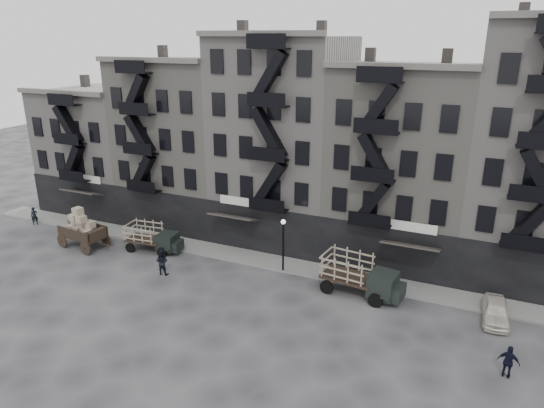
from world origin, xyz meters
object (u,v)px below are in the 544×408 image
at_px(pedestrian_west, 34,216).
at_px(pedestrian_mid, 162,262).
at_px(stake_truck_west, 152,236).
at_px(stake_truck_east, 360,273).
at_px(policeman, 509,362).
at_px(car_east, 495,311).
at_px(horse, 70,220).
at_px(wagon, 81,225).

distance_m(pedestrian_west, pedestrian_mid, 17.50).
height_order(stake_truck_west, stake_truck_east, stake_truck_east).
height_order(stake_truck_east, pedestrian_mid, stake_truck_east).
bearing_deg(stake_truck_east, policeman, -23.08).
xyz_separation_m(car_east, pedestrian_west, (-40.13, 0.07, 0.21)).
relative_size(stake_truck_east, pedestrian_west, 3.38).
distance_m(horse, policeman, 37.47).
xyz_separation_m(horse, car_east, (36.31, -0.67, -0.17)).
xyz_separation_m(stake_truck_east, pedestrian_west, (-31.45, 0.34, -0.75)).
bearing_deg(pedestrian_west, pedestrian_mid, -67.16).
distance_m(car_east, pedestrian_west, 40.13).
xyz_separation_m(stake_truck_east, policeman, (9.31, -5.36, -0.68)).
height_order(horse, policeman, policeman).
height_order(stake_truck_west, pedestrian_mid, stake_truck_west).
bearing_deg(policeman, stake_truck_east, -20.03).
height_order(car_east, pedestrian_west, pedestrian_west).
bearing_deg(wagon, policeman, 1.15).
distance_m(stake_truck_east, car_east, 8.73).
xyz_separation_m(stake_truck_west, pedestrian_west, (-13.90, 0.24, -0.49)).
bearing_deg(stake_truck_west, pedestrian_mid, -50.47).
relative_size(stake_truck_west, car_east, 1.27).
bearing_deg(wagon, pedestrian_mid, -1.12).
xyz_separation_m(horse, stake_truck_east, (27.63, -0.94, 0.78)).
relative_size(car_east, pedestrian_mid, 1.90).
distance_m(horse, car_east, 36.31).
distance_m(stake_truck_east, pedestrian_mid, 14.63).
xyz_separation_m(pedestrian_mid, policeman, (23.60, -2.27, -0.08)).
bearing_deg(horse, stake_truck_east, -71.59).
xyz_separation_m(wagon, policeman, (32.82, -3.68, -1.06)).
xyz_separation_m(pedestrian_west, policeman, (40.76, -5.69, 0.07)).
height_order(stake_truck_west, car_east, stake_truck_west).
distance_m(car_east, policeman, 5.67).
xyz_separation_m(pedestrian_west, pedestrian_mid, (17.16, -3.42, 0.15)).
distance_m(wagon, policeman, 33.04).
distance_m(stake_truck_west, policeman, 27.41).
bearing_deg(policeman, horse, 0.22).
height_order(horse, pedestrian_west, pedestrian_west).
bearing_deg(wagon, stake_truck_east, 11.63).
relative_size(horse, pedestrian_mid, 0.97).
distance_m(horse, stake_truck_east, 27.66).
bearing_deg(car_east, policeman, -86.88).
height_order(wagon, car_east, wagon).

